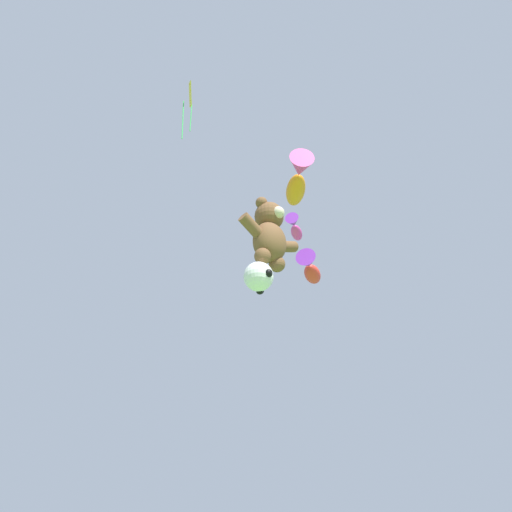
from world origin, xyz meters
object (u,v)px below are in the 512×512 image
fish_kite_magenta (295,227)px  fish_kite_crimson (310,268)px  fish_kite_tangerine (298,179)px  diamond_kite (189,99)px  teddy_bear_kite (270,234)px  soccer_ball_kite (259,277)px

fish_kite_magenta → fish_kite_crimson: (1.61, 0.69, -0.79)m
fish_kite_tangerine → diamond_kite: diamond_kite is taller
teddy_bear_kite → fish_kite_crimson: size_ratio=1.14×
soccer_ball_kite → fish_kite_magenta: bearing=23.8°
teddy_bear_kite → fish_kite_tangerine: bearing=-28.3°
soccer_ball_kite → fish_kite_magenta: (3.42, 1.51, 4.28)m
fish_kite_magenta → fish_kite_crimson: fish_kite_magenta is taller
fish_kite_tangerine → diamond_kite: 4.35m
soccer_ball_kite → fish_kite_tangerine: size_ratio=0.41×
fish_kite_magenta → fish_kite_crimson: 1.93m
fish_kite_magenta → fish_kite_crimson: size_ratio=0.70×
soccer_ball_kite → diamond_kite: bearing=161.2°
fish_kite_magenta → teddy_bear_kite: bearing=-153.0°
diamond_kite → fish_kite_tangerine: bearing=-19.1°
fish_kite_tangerine → soccer_ball_kite: bearing=160.6°
fish_kite_crimson → diamond_kite: bearing=-169.2°
teddy_bear_kite → fish_kite_tangerine: 2.65m
soccer_ball_kite → fish_kite_magenta: 5.68m
teddy_bear_kite → fish_kite_crimson: fish_kite_crimson is taller
fish_kite_tangerine → fish_kite_crimson: 4.59m
fish_kite_magenta → diamond_kite: size_ratio=0.54×
fish_kite_tangerine → fish_kite_magenta: bearing=43.9°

